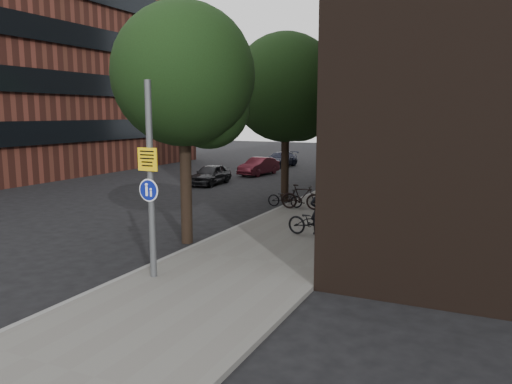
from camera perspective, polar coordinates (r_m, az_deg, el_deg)
The scene contains 15 objects.
ground at distance 11.36m, azimuth -9.11°, elevation -12.40°, with size 120.00×120.00×0.00m, color black.
sidewalk at distance 20.01m, azimuth 7.71°, elevation -2.83°, with size 4.50×60.00×0.12m, color #5D5B56.
curb_edge at distance 20.77m, azimuth 1.77°, elevation -2.31°, with size 0.15×60.00×0.13m, color slate.
street_tree_near at distance 15.89m, azimuth -7.76°, elevation 12.45°, with size 4.40×4.40×7.50m.
street_tree_mid at distance 23.50m, azimuth 3.70°, elevation 11.36°, with size 5.00×5.00×7.80m.
street_tree_far at distance 32.05m, azimuth 9.64°, elevation 10.60°, with size 5.00×5.00×7.80m.
signpost at distance 12.27m, azimuth -11.95°, elevation 1.35°, with size 0.55×0.16×4.78m.
pedestrian at distance 16.73m, azimuth 7.21°, elevation -2.14°, with size 0.58×0.38×1.60m, color black.
parked_bike_facade_near at distance 16.47m, azimuth 6.52°, elevation -3.43°, with size 0.64×1.83×0.96m, color black.
parked_bike_facade_far at distance 21.66m, azimuth 11.84°, elevation -0.53°, with size 0.47×1.67×1.00m, color black.
parked_bike_curb_near at distance 21.54m, azimuth 3.34°, elevation -0.65°, with size 0.54×1.55×0.82m, color black.
parked_bike_curb_far at distance 21.08m, azimuth 5.24°, elevation -0.57°, with size 0.49×1.75×1.05m, color black.
parked_car_near at distance 29.38m, azimuth -5.23°, elevation 2.02°, with size 1.40×3.47×1.18m, color black.
parked_car_mid at distance 33.84m, azimuth 0.32°, elevation 2.96°, with size 1.25×3.58×1.18m, color #551823.
parked_car_far at distance 39.10m, azimuth 2.73°, elevation 3.73°, with size 1.60×3.94×1.14m, color black.
Camera 1 is at (5.99, -8.73, 4.11)m, focal length 35.00 mm.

